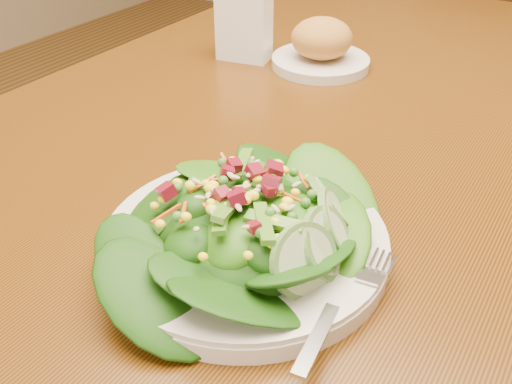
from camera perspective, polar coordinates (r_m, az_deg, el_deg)
dining_table at (r=0.93m, az=7.57°, el=3.23°), size 0.90×1.40×0.75m
chair_far at (r=1.97m, az=21.94°, el=12.41°), size 0.53×0.53×0.89m
salad_plate at (r=0.55m, az=-0.27°, el=-3.92°), size 0.29×0.28×0.08m
bread_plate at (r=1.00m, az=6.55°, el=14.17°), size 0.17×0.17×0.08m
napkin_holder at (r=1.02m, az=-1.20°, el=16.43°), size 0.10×0.07×0.12m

